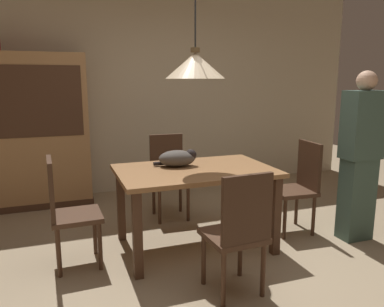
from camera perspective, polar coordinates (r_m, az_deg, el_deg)
ground at (r=3.24m, az=5.22°, el=-17.42°), size 10.00×10.00×0.00m
back_wall at (r=5.36m, az=-6.71°, el=10.07°), size 6.40×0.10×2.90m
dining_table at (r=3.44m, az=0.46°, el=-3.94°), size 1.40×0.90×0.75m
chair_right_side at (r=3.99m, az=15.90°, el=-4.28°), size 0.43×0.43×0.93m
chair_left_side at (r=3.28m, az=-18.51°, el=-7.81°), size 0.41×0.41×0.93m
chair_near_front at (r=2.73m, az=7.08°, el=-11.25°), size 0.42×0.42×0.93m
chair_far_back at (r=4.29m, az=-3.56°, el=-2.82°), size 0.42×0.42×0.93m
cat_sleeping at (r=3.50m, az=-2.09°, el=-0.70°), size 0.40×0.28×0.16m
pendant_lamp at (r=3.33m, az=0.49°, el=13.17°), size 0.52×0.52×1.30m
hutch_bookcase at (r=4.93m, az=-21.79°, el=2.72°), size 1.12×0.45×1.85m
person_standing at (r=3.93m, az=24.04°, el=-0.50°), size 0.36×0.22×1.62m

